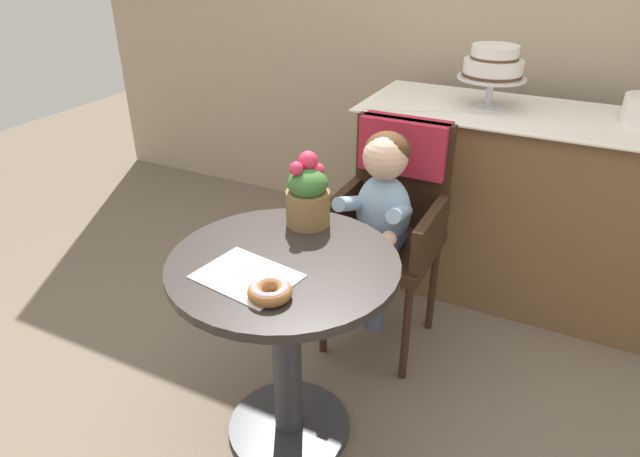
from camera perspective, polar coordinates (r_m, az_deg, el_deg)
The scene contains 9 objects.
ground_plane at distance 2.18m, azimuth -3.13°, elevation -19.58°, with size 8.00×8.00×0.00m, color #6B5B4C.
cafe_table at distance 1.84m, azimuth -3.54°, elevation -8.88°, with size 0.72×0.72×0.72m.
wicker_chair at distance 2.29m, azimuth 7.51°, elevation 2.87°, with size 0.42×0.45×0.95m.
seated_child at distance 2.14m, azimuth 6.14°, elevation 2.20°, with size 0.27×0.32×0.73m.
paper_napkin at distance 1.65m, azimuth -7.45°, elevation -4.86°, with size 0.28×0.21×0.00m, color white.
donut_front at distance 1.54m, azimuth -5.14°, elevation -6.32°, with size 0.12×0.12×0.04m.
flower_vase at distance 1.87m, azimuth -1.23°, elevation 3.56°, with size 0.15×0.15×0.25m.
display_counter at distance 2.81m, azimuth 20.05°, elevation 2.10°, with size 1.56×0.62×0.90m.
tiered_cake_stand at distance 2.64m, azimuth 17.23°, elevation 15.50°, with size 0.30×0.30×0.27m.
Camera 1 is at (0.76, -1.25, 1.62)m, focal length 31.41 mm.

